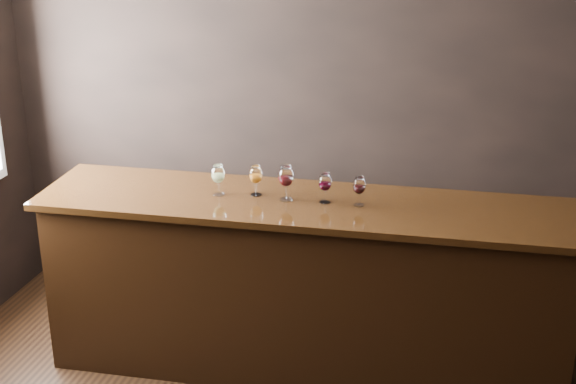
% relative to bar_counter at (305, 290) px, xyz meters
% --- Properties ---
extents(room_shell, '(5.02, 4.52, 2.81)m').
position_rel_bar_counter_xyz_m(room_shell, '(-0.06, -1.31, 1.26)').
color(room_shell, black).
rests_on(room_shell, ground).
extents(bar_counter, '(3.14, 0.82, 1.09)m').
position_rel_bar_counter_xyz_m(bar_counter, '(0.00, 0.00, 0.00)').
color(bar_counter, black).
rests_on(bar_counter, ground).
extents(bar_top, '(3.25, 0.90, 0.04)m').
position_rel_bar_counter_xyz_m(bar_top, '(0.00, 0.00, 0.57)').
color(bar_top, black).
rests_on(bar_top, bar_counter).
extents(back_bar_shelf, '(2.64, 0.40, 0.95)m').
position_rel_bar_counter_xyz_m(back_bar_shelf, '(0.19, 0.61, -0.07)').
color(back_bar_shelf, black).
rests_on(back_bar_shelf, ground).
extents(glass_white, '(0.08, 0.08, 0.19)m').
position_rel_bar_counter_xyz_m(glass_white, '(-0.53, -0.02, 0.71)').
color(glass_white, white).
rests_on(glass_white, bar_top).
extents(glass_amber, '(0.08, 0.08, 0.19)m').
position_rel_bar_counter_xyz_m(glass_amber, '(-0.31, 0.03, 0.71)').
color(glass_amber, white).
rests_on(glass_amber, bar_top).
extents(glass_red_a, '(0.09, 0.09, 0.21)m').
position_rel_bar_counter_xyz_m(glass_red_a, '(-0.12, -0.00, 0.73)').
color(glass_red_a, white).
rests_on(glass_red_a, bar_top).
extents(glass_red_b, '(0.08, 0.08, 0.18)m').
position_rel_bar_counter_xyz_m(glass_red_b, '(0.11, 0.02, 0.71)').
color(glass_red_b, white).
rests_on(glass_red_b, bar_top).
extents(glass_red_c, '(0.07, 0.07, 0.18)m').
position_rel_bar_counter_xyz_m(glass_red_c, '(0.31, 0.02, 0.70)').
color(glass_red_c, white).
rests_on(glass_red_c, bar_top).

